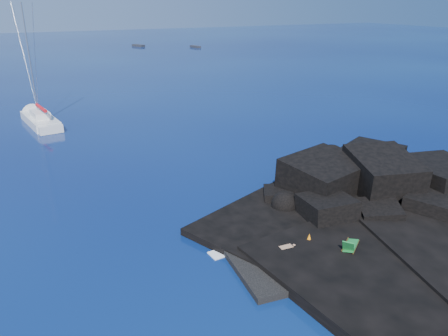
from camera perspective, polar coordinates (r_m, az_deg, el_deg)
The scene contains 11 objects.
ground at distance 22.82m, azimuth 1.82°, elevation -14.63°, with size 400.00×400.00×0.00m, color #040A3F.
headland at distance 32.06m, azimuth 20.11°, elevation -4.83°, with size 24.00×24.00×3.60m, color black, non-canonical shape.
beach at distance 25.25m, azimuth 10.47°, elevation -11.13°, with size 8.50×6.00×0.70m, color black.
surf_foam at distance 28.67m, azimuth 5.92°, elevation -6.70°, with size 10.00×8.00×0.06m, color white, non-canonical shape.
sailboat at distance 54.46m, azimuth -22.80°, elevation 5.29°, with size 2.64×12.60×13.21m, color silver, non-canonical shape.
deck_chair at distance 25.23m, azimuth 16.26°, elevation -9.26°, with size 1.67×0.73×1.15m, color #19712F, non-canonical shape.
towel at distance 24.76m, azimuth 8.09°, elevation -10.65°, with size 2.07×0.98×0.05m, color white.
sunbather at distance 24.67m, azimuth 8.11°, elevation -10.33°, with size 1.97×0.50×0.27m, color tan, non-canonical shape.
marker_cone at distance 25.55m, azimuth 11.05°, elevation -9.04°, with size 0.40×0.40×0.61m, color orange.
distant_boat_a at distance 140.62m, azimuth -11.11°, elevation 15.30°, with size 1.44×4.62×0.62m, color #25262A.
distant_boat_b at distance 135.46m, azimuth -3.77°, elevation 15.43°, with size 1.31×4.20×0.56m, color #26262B.
Camera 1 is at (-8.91, -16.24, 13.32)m, focal length 35.00 mm.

